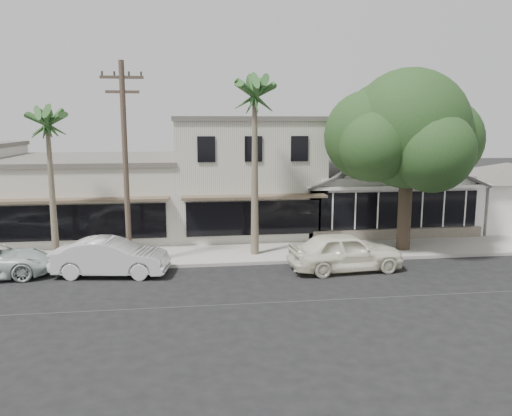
{
  "coord_description": "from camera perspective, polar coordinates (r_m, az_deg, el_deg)",
  "views": [
    {
      "loc": [
        -6.26,
        -16.91,
        6.39
      ],
      "look_at": [
        -3.2,
        6.0,
        2.46
      ],
      "focal_mm": 35.0,
      "sensor_mm": 36.0,
      "label": 1
    }
  ],
  "objects": [
    {
      "name": "ground",
      "position": [
        19.13,
        12.15,
        -10.07
      ],
      "size": [
        140.0,
        140.0,
        0.0
      ],
      "primitive_type": "plane",
      "color": "black",
      "rests_on": "ground"
    },
    {
      "name": "sidewalk_north",
      "position": [
        24.55,
        -11.47,
        -5.44
      ],
      "size": [
        90.0,
        3.5,
        0.15
      ],
      "primitive_type": "cube",
      "color": "#9E9991",
      "rests_on": "ground"
    },
    {
      "name": "corner_shop",
      "position": [
        31.7,
        13.27,
        2.56
      ],
      "size": [
        10.4,
        8.6,
        5.1
      ],
      "color": "silver",
      "rests_on": "ground"
    },
    {
      "name": "side_cottage",
      "position": [
        34.78,
        26.51,
        0.55
      ],
      "size": [
        6.0,
        6.0,
        3.0
      ],
      "primitive_type": "cube",
      "color": "silver",
      "rests_on": "ground"
    },
    {
      "name": "row_building_near",
      "position": [
        30.75,
        -1.49,
        3.79
      ],
      "size": [
        8.0,
        10.0,
        6.5
      ],
      "primitive_type": "cube",
      "color": "beige",
      "rests_on": "ground"
    },
    {
      "name": "row_building_midnear",
      "position": [
        31.25,
        -18.13,
        1.28
      ],
      "size": [
        10.0,
        10.0,
        4.2
      ],
      "primitive_type": "cube",
      "color": "beige",
      "rests_on": "ground"
    },
    {
      "name": "utility_pole",
      "position": [
        22.34,
        -14.7,
        5.23
      ],
      "size": [
        1.8,
        0.24,
        9.0
      ],
      "color": "brown",
      "rests_on": "ground"
    },
    {
      "name": "car_0",
      "position": [
        22.25,
        10.19,
        -4.91
      ],
      "size": [
        5.13,
        2.4,
        1.7
      ],
      "primitive_type": "imported",
      "rotation": [
        0.0,
        0.0,
        1.65
      ],
      "color": "white",
      "rests_on": "ground"
    },
    {
      "name": "car_1",
      "position": [
        22.09,
        -16.25,
        -5.41
      ],
      "size": [
        4.99,
        2.32,
        1.58
      ],
      "primitive_type": "imported",
      "rotation": [
        0.0,
        0.0,
        1.43
      ],
      "color": "silver",
      "rests_on": "ground"
    },
    {
      "name": "shade_tree",
      "position": [
        25.74,
        16.64,
        8.26
      ],
      "size": [
        8.14,
        7.36,
        9.03
      ],
      "rotation": [
        0.0,
        0.0,
        -0.1
      ],
      "color": "#47392B",
      "rests_on": "ground"
    },
    {
      "name": "palm_east",
      "position": [
        23.49,
        -0.15,
        12.82
      ],
      "size": [
        3.09,
        3.09,
        8.95
      ],
      "color": "#726651",
      "rests_on": "ground"
    },
    {
      "name": "palm_mid",
      "position": [
        24.08,
        -22.76,
        8.95
      ],
      "size": [
        2.9,
        2.9,
        7.46
      ],
      "color": "#726651",
      "rests_on": "ground"
    }
  ]
}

